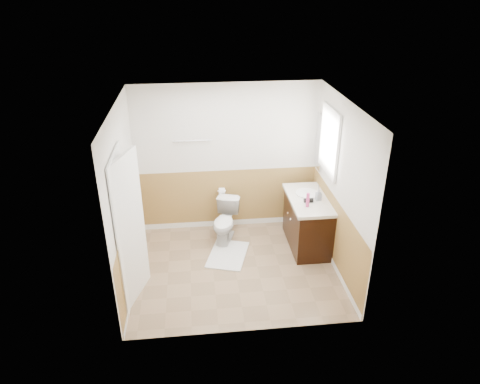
{
  "coord_description": "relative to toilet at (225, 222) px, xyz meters",
  "views": [
    {
      "loc": [
        -0.52,
        -5.35,
        3.94
      ],
      "look_at": [
        0.1,
        0.25,
        1.15
      ],
      "focal_mm": 32.7,
      "sensor_mm": 36.0,
      "label": 1
    }
  ],
  "objects": [
    {
      "name": "window_frame",
      "position": [
        1.55,
        -0.23,
        1.41
      ],
      "size": [
        0.04,
        0.8,
        1.0
      ],
      "primitive_type": "cube",
      "color": "white",
      "rests_on": "wall_right"
    },
    {
      "name": "hair_dryer_body",
      "position": [
        1.25,
        -0.43,
        0.55
      ],
      "size": [
        0.14,
        0.07,
        0.07
      ],
      "primitive_type": "cylinder",
      "rotation": [
        0.0,
        1.57,
        0.0
      ],
      "color": "black",
      "rests_on": "countertop"
    },
    {
      "name": "vanity_cabinet",
      "position": [
        1.3,
        -0.3,
        0.06
      ],
      "size": [
        0.55,
        1.1,
        0.8
      ],
      "primitive_type": "cube",
      "color": "black",
      "rests_on": "floor"
    },
    {
      "name": "tp_sheet",
      "position": [
        -0.02,
        0.41,
        0.25
      ],
      "size": [
        0.1,
        0.01,
        0.16
      ],
      "primitive_type": "cube",
      "color": "white",
      "rests_on": "tp_roll"
    },
    {
      "name": "vanity_knob_right",
      "position": [
        1.0,
        -0.2,
        0.21
      ],
      "size": [
        0.03,
        0.03,
        0.03
      ],
      "primitive_type": "sphere",
      "color": "silver",
      "rests_on": "vanity_cabinet"
    },
    {
      "name": "towel_bar",
      "position": [
        -0.47,
        0.43,
        1.26
      ],
      "size": [
        0.62,
        0.02,
        0.02
      ],
      "primitive_type": "cylinder",
      "rotation": [
        0.0,
        1.57,
        0.0
      ],
      "color": "silver",
      "rests_on": "wall_back"
    },
    {
      "name": "wall_left",
      "position": [
        -1.42,
        -0.82,
        0.91
      ],
      "size": [
        0.0,
        3.0,
        3.0
      ],
      "primitive_type": "plane",
      "rotation": [
        1.57,
        0.0,
        1.57
      ],
      "color": "silver",
      "rests_on": "floor"
    },
    {
      "name": "floor",
      "position": [
        0.08,
        -0.82,
        -0.34
      ],
      "size": [
        3.0,
        3.0,
        0.0
      ],
      "primitive_type": "plane",
      "color": "#8C7051",
      "rests_on": "ground"
    },
    {
      "name": "hair_dryer_handle",
      "position": [
        1.22,
        -0.41,
        0.52
      ],
      "size": [
        0.03,
        0.03,
        0.07
      ],
      "primitive_type": "cylinder",
      "color": "black",
      "rests_on": "countertop"
    },
    {
      "name": "wainscot_front",
      "position": [
        0.08,
        -2.1,
        0.16
      ],
      "size": [
        3.0,
        0.0,
        3.0
      ],
      "primitive_type": "plane",
      "rotation": [
        -1.57,
        0.0,
        0.0
      ],
      "color": "#A17D40",
      "rests_on": "floor"
    },
    {
      "name": "mirror_panel",
      "position": [
        1.56,
        0.28,
        1.21
      ],
      "size": [
        0.02,
        0.35,
        0.9
      ],
      "primitive_type": "cube",
      "color": "silver",
      "rests_on": "wall_right"
    },
    {
      "name": "wall_back",
      "position": [
        0.08,
        0.48,
        0.91
      ],
      "size": [
        3.0,
        0.0,
        3.0
      ],
      "primitive_type": "plane",
      "rotation": [
        1.57,
        0.0,
        0.0
      ],
      "color": "silver",
      "rests_on": "floor"
    },
    {
      "name": "toilet",
      "position": [
        0.0,
        0.0,
        0.0
      ],
      "size": [
        0.56,
        0.75,
        0.68
      ],
      "primitive_type": "imported",
      "rotation": [
        0.0,
        0.0,
        -0.3
      ],
      "color": "white",
      "rests_on": "floor"
    },
    {
      "name": "wainscot_left",
      "position": [
        -1.41,
        -0.82,
        0.16
      ],
      "size": [
        0.0,
        2.6,
        2.6
      ],
      "primitive_type": "plane",
      "rotation": [
        1.57,
        0.0,
        1.57
      ],
      "color": "#A17D40",
      "rests_on": "floor"
    },
    {
      "name": "bath_mat",
      "position": [
        0.0,
        -0.47,
        -0.33
      ],
      "size": [
        0.76,
        0.93,
        0.02
      ],
      "primitive_type": "cube",
      "rotation": [
        0.0,
        0.0,
        -0.3
      ],
      "color": "white",
      "rests_on": "floor"
    },
    {
      "name": "wall_right",
      "position": [
        1.58,
        -0.82,
        0.91
      ],
      "size": [
        0.0,
        3.0,
        3.0
      ],
      "primitive_type": "plane",
      "rotation": [
        1.57,
        0.0,
        -1.57
      ],
      "color": "silver",
      "rests_on": "floor"
    },
    {
      "name": "vanity_knob_left",
      "position": [
        1.0,
        -0.4,
        0.21
      ],
      "size": [
        0.03,
        0.03,
        0.03
      ],
      "primitive_type": "sphere",
      "color": "white",
      "rests_on": "vanity_cabinet"
    },
    {
      "name": "tp_holder_bar",
      "position": [
        -0.02,
        0.41,
        0.36
      ],
      "size": [
        0.14,
        0.02,
        0.02
      ],
      "primitive_type": "cylinder",
      "rotation": [
        0.0,
        1.57,
        0.0
      ],
      "color": "silver",
      "rests_on": "wall_back"
    },
    {
      "name": "door_frame",
      "position": [
        -1.39,
        -1.27,
        0.69
      ],
      "size": [
        0.02,
        0.92,
        2.1
      ],
      "primitive_type": "cube",
      "color": "white",
      "rests_on": "wall_left"
    },
    {
      "name": "tp_roll",
      "position": [
        -0.02,
        0.41,
        0.36
      ],
      "size": [
        0.1,
        0.11,
        0.11
      ],
      "primitive_type": "cylinder",
      "rotation": [
        0.0,
        1.57,
        0.0
      ],
      "color": "white",
      "rests_on": "tp_holder_bar"
    },
    {
      "name": "ceiling",
      "position": [
        0.08,
        -0.82,
        2.16
      ],
      "size": [
        3.0,
        3.0,
        0.0
      ],
      "primitive_type": "plane",
      "rotation": [
        3.14,
        0.0,
        0.0
      ],
      "color": "white",
      "rests_on": "floor"
    },
    {
      "name": "wainscot_right",
      "position": [
        1.57,
        -0.82,
        0.16
      ],
      "size": [
        0.0,
        2.6,
        2.6
      ],
      "primitive_type": "plane",
      "rotation": [
        1.57,
        0.0,
        -1.57
      ],
      "color": "#A17D40",
      "rests_on": "floor"
    },
    {
      "name": "sink_basin",
      "position": [
        1.3,
        -0.15,
        0.52
      ],
      "size": [
        0.36,
        0.36,
        0.02
      ],
      "primitive_type": "cylinder",
      "color": "white",
      "rests_on": "countertop"
    },
    {
      "name": "soap_dispenser",
      "position": [
        1.42,
        -0.37,
        0.6
      ],
      "size": [
        0.09,
        0.09,
        0.18
      ],
      "primitive_type": "imported",
      "rotation": [
        0.0,
        0.0,
        0.1
      ],
      "color": "gray",
      "rests_on": "countertop"
    },
    {
      "name": "window_glass",
      "position": [
        1.57,
        -0.23,
        1.41
      ],
      "size": [
        0.01,
        0.7,
        0.9
      ],
      "primitive_type": "cube",
      "color": "white",
      "rests_on": "wall_right"
    },
    {
      "name": "door_knob",
      "position": [
        -1.26,
        -0.94,
        0.61
      ],
      "size": [
        0.06,
        0.06,
        0.06
      ],
      "primitive_type": "sphere",
      "color": "silver",
      "rests_on": "door"
    },
    {
      "name": "wall_front",
      "position": [
        0.08,
        -2.12,
        0.91
      ],
      "size": [
        3.0,
        0.0,
        3.0
      ],
      "primitive_type": "plane",
      "rotation": [
        -1.57,
        0.0,
        0.0
      ],
      "color": "silver",
      "rests_on": "floor"
    },
    {
      "name": "lotion_bottle",
      "position": [
        1.2,
        -0.56,
        0.62
      ],
      "size": [
        0.05,
        0.05,
        0.22
      ],
      "primitive_type": "cylinder",
      "color": "#CD357C",
      "rests_on": "countertop"
    },
    {
      "name": "wainscot_back",
      "position": [
        0.08,
        0.47,
        0.16
      ],
      "size": [
        3.0,
        0.0,
        3.0
      ],
      "primitive_type": "plane",
      "rotation": [
        1.57,
        0.0,
        0.0
      ],
      "color": "#A17D40",
      "rests_on": "floor"
    },
    {
      "name": "door",
      "position": [
        -1.32,
        -1.27,
        0.68
      ],
      "size": [
        0.29,
        0.78,
        2.04
      ],
      "primitive_type": "cube",
      "rotation": [
        0.0,
        0.0,
        -0.31
      ],
      "color": "white",
      "rests_on": "wall_left"
    },
    {
      "name": "faucet",
      "position": [
        1.48,
        -0.15,
        0.58
      ],
      "size": [
        0.02,
        0.02,
        0.14
      ],
      "primitive_type": "cylinder",
      "color": "silver",
      "rests_on": "countertop"
    },
    {
      "name": "countertop",
      "position": [
        1.29,
        -0.3,
        0.49
      ],
      "size": [
        0.6,
        1.15,
        0.05
      ],
      "primitive_type": "cube",
      "color": "silver",
      "rests_on": "vanity_cabinet"
    }
  ]
}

